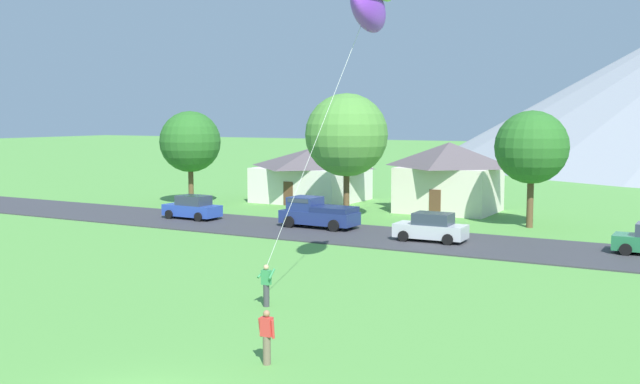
{
  "coord_description": "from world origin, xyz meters",
  "views": [
    {
      "loc": [
        13.03,
        -13.66,
        7.46
      ],
      "look_at": [
        -1.32,
        12.34,
        4.41
      ],
      "focal_mm": 41.73,
      "sensor_mm": 36.0,
      "label": 1
    }
  ],
  "objects_px": {
    "tree_center": "(532,147)",
    "watcher_person": "(267,336)",
    "tree_near_left": "(347,135)",
    "house_left_center": "(311,174)",
    "tree_left_of_center": "(190,142)",
    "parked_car_silver_mid_east": "(431,228)",
    "parked_car_blue_west_end": "(192,208)",
    "pickup_truck_navy_west_side": "(317,213)",
    "house_leftmost": "(449,176)",
    "kite_flyer_with_kite": "(368,9)"
  },
  "relations": [
    {
      "from": "pickup_truck_navy_west_side",
      "to": "watcher_person",
      "type": "bearing_deg",
      "value": -64.11
    },
    {
      "from": "house_leftmost",
      "to": "watcher_person",
      "type": "xyz_separation_m",
      "value": [
        7.15,
        -37.04,
        -1.93
      ]
    },
    {
      "from": "parked_car_blue_west_end",
      "to": "kite_flyer_with_kite",
      "type": "distance_m",
      "value": 27.14
    },
    {
      "from": "tree_center",
      "to": "kite_flyer_with_kite",
      "type": "bearing_deg",
      "value": -94.37
    },
    {
      "from": "tree_near_left",
      "to": "tree_center",
      "type": "height_order",
      "value": "tree_near_left"
    },
    {
      "from": "parked_car_silver_mid_east",
      "to": "watcher_person",
      "type": "height_order",
      "value": "parked_car_silver_mid_east"
    },
    {
      "from": "parked_car_blue_west_end",
      "to": "watcher_person",
      "type": "xyz_separation_m",
      "value": [
        21.81,
        -23.78,
        0.01
      ]
    },
    {
      "from": "parked_car_silver_mid_east",
      "to": "kite_flyer_with_kite",
      "type": "relative_size",
      "value": 0.33
    },
    {
      "from": "tree_center",
      "to": "watcher_person",
      "type": "bearing_deg",
      "value": -90.67
    },
    {
      "from": "watcher_person",
      "to": "tree_near_left",
      "type": "bearing_deg",
      "value": 112.55
    },
    {
      "from": "tree_near_left",
      "to": "pickup_truck_navy_west_side",
      "type": "xyz_separation_m",
      "value": [
        0.25,
        -4.73,
        -5.03
      ]
    },
    {
      "from": "house_leftmost",
      "to": "parked_car_silver_mid_east",
      "type": "bearing_deg",
      "value": -74.84
    },
    {
      "from": "tree_near_left",
      "to": "parked_car_silver_mid_east",
      "type": "distance_m",
      "value": 11.94
    },
    {
      "from": "parked_car_blue_west_end",
      "to": "pickup_truck_navy_west_side",
      "type": "height_order",
      "value": "pickup_truck_navy_west_side"
    },
    {
      "from": "tree_center",
      "to": "parked_car_silver_mid_east",
      "type": "relative_size",
      "value": 1.84
    },
    {
      "from": "house_left_center",
      "to": "parked_car_silver_mid_east",
      "type": "bearing_deg",
      "value": -42.32
    },
    {
      "from": "tree_left_of_center",
      "to": "kite_flyer_with_kite",
      "type": "height_order",
      "value": "kite_flyer_with_kite"
    },
    {
      "from": "tree_near_left",
      "to": "tree_left_of_center",
      "type": "bearing_deg",
      "value": 172.71
    },
    {
      "from": "house_leftmost",
      "to": "parked_car_silver_mid_east",
      "type": "distance_m",
      "value": 14.67
    },
    {
      "from": "house_leftmost",
      "to": "kite_flyer_with_kite",
      "type": "bearing_deg",
      "value": -77.91
    },
    {
      "from": "kite_flyer_with_kite",
      "to": "pickup_truck_navy_west_side",
      "type": "bearing_deg",
      "value": 125.7
    },
    {
      "from": "house_leftmost",
      "to": "parked_car_silver_mid_east",
      "type": "xyz_separation_m",
      "value": [
        3.8,
        -14.03,
        -1.94
      ]
    },
    {
      "from": "parked_car_blue_west_end",
      "to": "watcher_person",
      "type": "height_order",
      "value": "parked_car_blue_west_end"
    },
    {
      "from": "house_leftmost",
      "to": "tree_left_of_center",
      "type": "relative_size",
      "value": 0.98
    },
    {
      "from": "tree_center",
      "to": "house_leftmost",
      "type": "bearing_deg",
      "value": 144.77
    },
    {
      "from": "house_left_center",
      "to": "tree_center",
      "type": "height_order",
      "value": "tree_center"
    },
    {
      "from": "house_left_center",
      "to": "tree_left_of_center",
      "type": "xyz_separation_m",
      "value": [
        -7.66,
        -7.15,
        2.88
      ]
    },
    {
      "from": "pickup_truck_navy_west_side",
      "to": "kite_flyer_with_kite",
      "type": "distance_m",
      "value": 21.06
    },
    {
      "from": "tree_left_of_center",
      "to": "watcher_person",
      "type": "height_order",
      "value": "tree_left_of_center"
    },
    {
      "from": "tree_left_of_center",
      "to": "watcher_person",
      "type": "bearing_deg",
      "value": -48.23
    },
    {
      "from": "house_left_center",
      "to": "tree_center",
      "type": "relative_size",
      "value": 1.13
    },
    {
      "from": "parked_car_blue_west_end",
      "to": "parked_car_silver_mid_east",
      "type": "height_order",
      "value": "same"
    },
    {
      "from": "tree_left_of_center",
      "to": "parked_car_blue_west_end",
      "type": "xyz_separation_m",
      "value": [
        6.07,
        -7.43,
        -4.42
      ]
    },
    {
      "from": "house_leftmost",
      "to": "tree_center",
      "type": "xyz_separation_m",
      "value": [
        7.52,
        -5.31,
        2.56
      ]
    },
    {
      "from": "tree_center",
      "to": "parked_car_silver_mid_east",
      "type": "height_order",
      "value": "tree_center"
    },
    {
      "from": "tree_near_left",
      "to": "watcher_person",
      "type": "xyz_separation_m",
      "value": [
        12.12,
        -29.2,
        -5.21
      ]
    },
    {
      "from": "tree_left_of_center",
      "to": "parked_car_silver_mid_east",
      "type": "bearing_deg",
      "value": -18.5
    },
    {
      "from": "tree_center",
      "to": "tree_near_left",
      "type": "bearing_deg",
      "value": -168.57
    },
    {
      "from": "parked_car_silver_mid_east",
      "to": "kite_flyer_with_kite",
      "type": "distance_m",
      "value": 17.3
    },
    {
      "from": "pickup_truck_navy_west_side",
      "to": "parked_car_blue_west_end",
      "type": "bearing_deg",
      "value": -176.05
    },
    {
      "from": "house_left_center",
      "to": "watcher_person",
      "type": "xyz_separation_m",
      "value": [
        20.21,
        -38.36,
        -1.53
      ]
    },
    {
      "from": "tree_near_left",
      "to": "house_left_center",
      "type": "bearing_deg",
      "value": 131.45
    },
    {
      "from": "house_left_center",
      "to": "tree_left_of_center",
      "type": "relative_size",
      "value": 1.13
    },
    {
      "from": "parked_car_blue_west_end",
      "to": "watcher_person",
      "type": "distance_m",
      "value": 32.27
    },
    {
      "from": "parked_car_blue_west_end",
      "to": "parked_car_silver_mid_east",
      "type": "bearing_deg",
      "value": -2.41
    },
    {
      "from": "house_leftmost",
      "to": "tree_near_left",
      "type": "xyz_separation_m",
      "value": [
        -4.97,
        -7.84,
        3.28
      ]
    },
    {
      "from": "tree_left_of_center",
      "to": "tree_center",
      "type": "distance_m",
      "value": 28.26
    },
    {
      "from": "tree_left_of_center",
      "to": "house_left_center",
      "type": "bearing_deg",
      "value": 42.99
    },
    {
      "from": "house_left_center",
      "to": "parked_car_silver_mid_east",
      "type": "height_order",
      "value": "house_left_center"
    },
    {
      "from": "kite_flyer_with_kite",
      "to": "watcher_person",
      "type": "relative_size",
      "value": 7.77
    }
  ]
}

